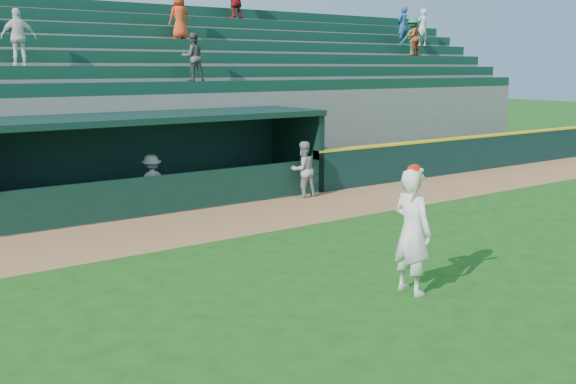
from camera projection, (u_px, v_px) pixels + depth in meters
name	position (u px, v px, depth m)	size (l,w,h in m)	color
ground	(340.00, 278.00, 11.41)	(120.00, 120.00, 0.00)	#184A12
warning_track	(209.00, 224.00, 15.34)	(40.00, 3.00, 0.01)	#98663D
field_wall_right	(483.00, 153.00, 23.48)	(15.50, 0.30, 1.20)	black
wall_stripe_right	(484.00, 136.00, 23.36)	(15.50, 0.32, 0.06)	yellow
dugout_player_front	(303.00, 169.00, 18.34)	(0.79, 0.61, 1.62)	#9A9B96
dugout_player_inside	(152.00, 182.00, 16.77)	(0.94, 0.54, 1.45)	#A4A49F
dugout	(154.00, 154.00, 17.58)	(9.40, 2.80, 2.46)	slate
stands	(96.00, 107.00, 21.05)	(34.50, 6.25, 7.15)	slate
batter_at_plate	(412.00, 230.00, 10.47)	(0.58, 0.83, 2.17)	white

